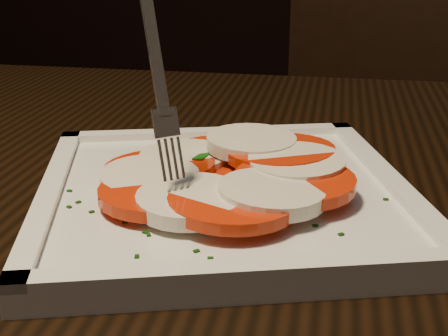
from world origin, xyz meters
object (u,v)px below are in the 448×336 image
at_px(chair, 364,141).
at_px(fork, 152,60).
at_px(plate, 224,197).
at_px(table, 270,289).

distance_m(chair, fork, 0.95).
xyz_separation_m(plate, fork, (-0.04, -0.02, 0.10)).
xyz_separation_m(table, fork, (-0.07, -0.08, 0.21)).
xyz_separation_m(table, plate, (-0.03, -0.05, 0.11)).
bearing_deg(table, fork, -133.42).
bearing_deg(fork, plate, -8.10).
xyz_separation_m(chair, plate, (-0.14, -0.84, 0.22)).
relative_size(table, chair, 1.29).
distance_m(table, plate, 0.12).
height_order(table, plate, plate).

